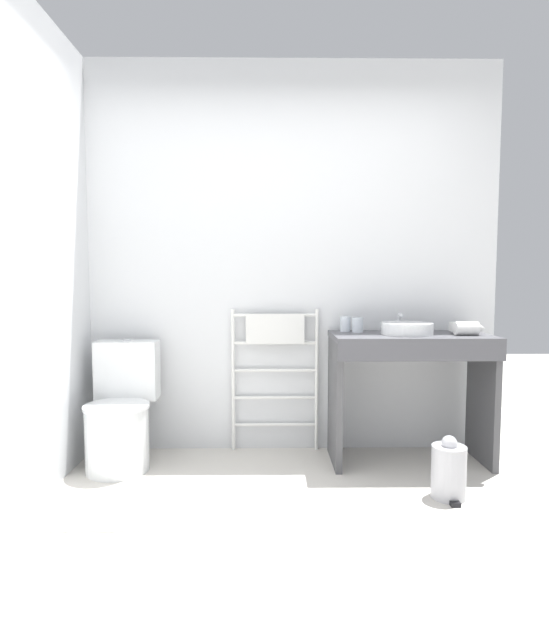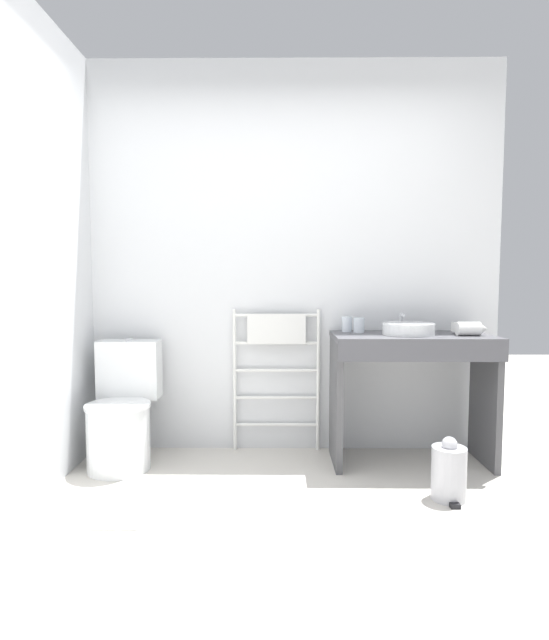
{
  "view_description": "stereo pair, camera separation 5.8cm",
  "coord_description": "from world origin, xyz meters",
  "px_view_note": "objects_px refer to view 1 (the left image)",
  "views": [
    {
      "loc": [
        -0.11,
        -1.86,
        1.18
      ],
      "look_at": [
        -0.08,
        1.05,
        0.95
      ],
      "focal_mm": 28.0,
      "sensor_mm": 36.0,
      "label": 1
    },
    {
      "loc": [
        -0.05,
        -1.86,
        1.18
      ],
      "look_at": [
        -0.08,
        1.05,
        0.95
      ],
      "focal_mm": 28.0,
      "sensor_mm": 36.0,
      "label": 2
    }
  ],
  "objects_px": {
    "toilet": "(120,416)",
    "towel_radiator": "(275,349)",
    "hair_dryer": "(466,328)",
    "cup_near_edge": "(358,325)",
    "trash_bin": "(449,470)",
    "sink_basin": "(407,328)",
    "cup_near_wall": "(345,324)"
  },
  "relations": [
    {
      "from": "toilet",
      "to": "hair_dryer",
      "type": "height_order",
      "value": "hair_dryer"
    },
    {
      "from": "towel_radiator",
      "to": "cup_near_edge",
      "type": "xyz_separation_m",
      "value": [
        0.55,
        -0.11,
        0.18
      ]
    },
    {
      "from": "trash_bin",
      "to": "cup_near_edge",
      "type": "bearing_deg",
      "value": 120.4
    },
    {
      "from": "hair_dryer",
      "to": "sink_basin",
      "type": "bearing_deg",
      "value": 173.83
    },
    {
      "from": "cup_near_wall",
      "to": "towel_radiator",
      "type": "bearing_deg",
      "value": 173.37
    },
    {
      "from": "toilet",
      "to": "towel_radiator",
      "type": "bearing_deg",
      "value": 15.95
    },
    {
      "from": "cup_near_wall",
      "to": "trash_bin",
      "type": "height_order",
      "value": "cup_near_wall"
    },
    {
      "from": "towel_radiator",
      "to": "trash_bin",
      "type": "bearing_deg",
      "value": -39.46
    },
    {
      "from": "sink_basin",
      "to": "cup_near_wall",
      "type": "distance_m",
      "value": 0.41
    },
    {
      "from": "sink_basin",
      "to": "cup_near_wall",
      "type": "bearing_deg",
      "value": 153.22
    },
    {
      "from": "hair_dryer",
      "to": "trash_bin",
      "type": "distance_m",
      "value": 0.92
    },
    {
      "from": "trash_bin",
      "to": "cup_near_wall",
      "type": "bearing_deg",
      "value": 122.89
    },
    {
      "from": "cup_near_edge",
      "to": "sink_basin",
      "type": "bearing_deg",
      "value": -24.32
    },
    {
      "from": "toilet",
      "to": "cup_near_edge",
      "type": "bearing_deg",
      "value": 6.47
    },
    {
      "from": "toilet",
      "to": "trash_bin",
      "type": "xyz_separation_m",
      "value": [
        1.92,
        -0.49,
        -0.17
      ]
    },
    {
      "from": "sink_basin",
      "to": "cup_near_edge",
      "type": "height_order",
      "value": "cup_near_edge"
    },
    {
      "from": "hair_dryer",
      "to": "cup_near_edge",
      "type": "bearing_deg",
      "value": 165.38
    },
    {
      "from": "towel_radiator",
      "to": "hair_dryer",
      "type": "distance_m",
      "value": 1.25
    },
    {
      "from": "cup_near_edge",
      "to": "hair_dryer",
      "type": "bearing_deg",
      "value": -14.62
    },
    {
      "from": "towel_radiator",
      "to": "cup_near_wall",
      "type": "height_order",
      "value": "towel_radiator"
    },
    {
      "from": "sink_basin",
      "to": "trash_bin",
      "type": "xyz_separation_m",
      "value": [
        0.1,
        -0.53,
        -0.72
      ]
    },
    {
      "from": "trash_bin",
      "to": "sink_basin",
      "type": "bearing_deg",
      "value": 100.27
    },
    {
      "from": "toilet",
      "to": "trash_bin",
      "type": "bearing_deg",
      "value": -14.27
    },
    {
      "from": "towel_radiator",
      "to": "cup_near_wall",
      "type": "xyz_separation_m",
      "value": [
        0.47,
        -0.05,
        0.18
      ]
    },
    {
      "from": "cup_near_wall",
      "to": "sink_basin",
      "type": "bearing_deg",
      "value": -26.78
    },
    {
      "from": "towel_radiator",
      "to": "trash_bin",
      "type": "relative_size",
      "value": 2.85
    },
    {
      "from": "toilet",
      "to": "cup_near_wall",
      "type": "bearing_deg",
      "value": 8.83
    },
    {
      "from": "toilet",
      "to": "towel_radiator",
      "type": "height_order",
      "value": "towel_radiator"
    },
    {
      "from": "sink_basin",
      "to": "cup_near_edge",
      "type": "relative_size",
      "value": 3.34
    },
    {
      "from": "sink_basin",
      "to": "cup_near_edge",
      "type": "xyz_separation_m",
      "value": [
        -0.29,
        0.13,
        0.01
      ]
    },
    {
      "from": "toilet",
      "to": "cup_near_wall",
      "type": "height_order",
      "value": "cup_near_wall"
    },
    {
      "from": "towel_radiator",
      "to": "cup_near_edge",
      "type": "bearing_deg",
      "value": -11.13
    }
  ]
}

